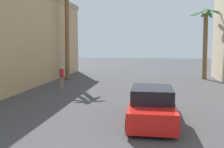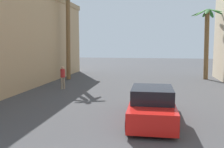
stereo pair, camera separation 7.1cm
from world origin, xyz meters
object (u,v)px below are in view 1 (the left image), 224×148
car_lead (152,105)px  palm_tree_far_right (206,36)px  palm_tree_far_left (66,27)px  pedestrian_far_left (62,76)px

car_lead → palm_tree_far_right: palm_tree_far_right is taller
palm_tree_far_left → pedestrian_far_left: size_ratio=4.96×
palm_tree_far_left → pedestrian_far_left: palm_tree_far_left is taller
palm_tree_far_left → car_lead: bearing=-55.9°
palm_tree_far_left → pedestrian_far_left: bearing=-74.9°
car_lead → palm_tree_far_right: bearing=70.4°
car_lead → pedestrian_far_left: 9.53m
car_lead → palm_tree_far_right: (5.01, 14.04, 3.49)m
pedestrian_far_left → palm_tree_far_left: bearing=105.1°
car_lead → pedestrian_far_left: pedestrian_far_left is taller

